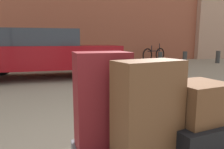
# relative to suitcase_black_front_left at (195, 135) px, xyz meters

# --- Properties ---
(suitcase_black_front_left) EXTENTS (0.54, 0.45, 0.22)m
(suitcase_black_front_left) POSITION_rel_suitcase_black_front_left_xyz_m (0.00, 0.00, 0.00)
(suitcase_black_front_left) COLOR black
(suitcase_black_front_left) RESTS_ON luggage_cart
(suitcase_brown_front_right) EXTENTS (0.44, 0.28, 0.64)m
(suitcase_brown_front_right) POSITION_rel_suitcase_black_front_left_xyz_m (-0.39, -0.04, 0.21)
(suitcase_brown_front_right) COLOR #51331E
(suitcase_brown_front_right) RESTS_ON luggage_cart
(suitcase_maroon_rear_right) EXTENTS (0.36, 0.26, 0.68)m
(suitcase_maroon_rear_right) POSITION_rel_suitcase_black_front_left_xyz_m (-0.61, 0.23, 0.23)
(suitcase_maroon_rear_right) COLOR maroon
(suitcase_maroon_rear_right) RESTS_ON luggage_cart
(duffel_bag_brown_topmost_pile) EXTENTS (0.39, 0.35, 0.26)m
(duffel_bag_brown_topmost_pile) POSITION_rel_suitcase_black_front_left_xyz_m (0.00, 0.00, 0.24)
(duffel_bag_brown_topmost_pile) COLOR #51331E
(duffel_bag_brown_topmost_pile) RESTS_ON suitcase_black_front_left
(parked_car) EXTENTS (4.40, 2.11, 1.42)m
(parked_car) POSITION_rel_suitcase_black_front_left_xyz_m (-1.04, 5.38, 0.31)
(parked_car) COLOR maroon
(parked_car) RESTS_ON ground_plane
(bicycle_leaning) EXTENTS (1.66, 0.69, 0.96)m
(bicycle_leaning) POSITION_rel_suitcase_black_front_left_xyz_m (4.61, 8.94, -0.08)
(bicycle_leaning) COLOR black
(bicycle_leaning) RESTS_ON ground_plane
(bollard_kerb_near) EXTENTS (0.20, 0.20, 0.61)m
(bollard_kerb_near) POSITION_rel_suitcase_black_front_left_xyz_m (2.48, 7.17, -0.14)
(bollard_kerb_near) COLOR #383838
(bollard_kerb_near) RESTS_ON ground_plane
(bollard_kerb_mid) EXTENTS (0.20, 0.20, 0.61)m
(bollard_kerb_mid) POSITION_rel_suitcase_black_front_left_xyz_m (3.95, 7.17, -0.14)
(bollard_kerb_mid) COLOR #383838
(bollard_kerb_mid) RESTS_ON ground_plane
(bollard_kerb_far) EXTENTS (0.20, 0.20, 0.61)m
(bollard_kerb_far) POSITION_rel_suitcase_black_front_left_xyz_m (5.26, 7.17, -0.14)
(bollard_kerb_far) COLOR #383838
(bollard_kerb_far) RESTS_ON ground_plane
(bollard_corner) EXTENTS (0.20, 0.20, 0.61)m
(bollard_corner) POSITION_rel_suitcase_black_front_left_xyz_m (7.20, 7.17, -0.14)
(bollard_corner) COLOR #383838
(bollard_corner) RESTS_ON ground_plane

